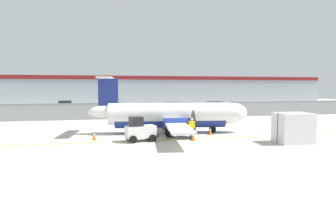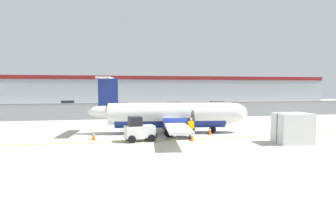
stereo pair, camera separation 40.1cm
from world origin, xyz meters
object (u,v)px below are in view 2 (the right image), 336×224
Objects in this scene: parked_car_3 at (216,106)px; parked_car_1 at (120,107)px; commuter_airplane at (173,115)px; ground_crew_worker at (191,128)px; traffic_cone_far_left at (94,136)px; traffic_cone_far_right at (186,131)px; traffic_cone_near_right at (210,131)px; baggage_tug at (139,130)px; cargo_container at (293,128)px; parked_car_0 at (67,105)px; traffic_cone_near_left at (192,137)px; parked_car_2 at (174,107)px.

parked_car_1 is at bearing -2.59° from parked_car_3.
parked_car_3 is (12.47, 22.32, -0.71)m from commuter_airplane.
ground_crew_worker is 2.66× the size of traffic_cone_far_left.
traffic_cone_far_right is 0.15× the size of parked_car_1.
traffic_cone_near_right is 0.15× the size of parked_car_3.
baggage_tug is at bearing -85.06° from parked_car_1.
commuter_airplane reaches higher than baggage_tug.
cargo_container is (7.49, -6.42, -0.50)m from commuter_airplane.
baggage_tug reaches higher than parked_car_1.
traffic_cone_far_right is at bearing -50.25° from commuter_airplane.
parked_car_1 is 1.00× the size of parked_car_3.
traffic_cone_far_right is (-2.09, 0.21, 0.00)m from traffic_cone_near_right.
traffic_cone_near_left is at bearing 106.50° from parked_car_0.
traffic_cone_far_left is at bearing 47.05° from parked_car_3.
traffic_cone_far_right is at bearing -74.61° from parked_car_1.
cargo_container is 14.92m from traffic_cone_far_left.
ground_crew_worker is 0.40× the size of parked_car_2.
traffic_cone_near_left is at bearing -76.38° from parked_car_1.
traffic_cone_far_left is 31.12m from parked_car_3.
cargo_container is at bearing -47.02° from traffic_cone_near_right.
parked_car_3 is (11.63, 23.63, 0.58)m from traffic_cone_far_right.
parked_car_2 is at bearing 3.37° from parked_car_1.
commuter_airplane is 25.12× the size of traffic_cone_near_left.
cargo_container is at bearing -33.31° from commuter_airplane.
traffic_cone_far_left is 0.15× the size of parked_car_0.
traffic_cone_near_left is 1.00× the size of traffic_cone_far_right.
traffic_cone_near_left is at bearing 79.95° from parked_car_2.
parked_car_2 is at bearing 63.63° from traffic_cone_far_left.
parked_car_1 is 8.82m from parked_car_2.
parked_car_1 is at bearing 50.24° from ground_crew_worker.
parked_car_0 is at bearing 96.36° from baggage_tug.
parked_car_1 is at bearing 132.52° from parked_car_0.
commuter_airplane is at bearing 56.07° from parked_car_3.
ground_crew_worker is at bearing -76.04° from parked_car_1.
parked_car_2 is at bearing 0.59° from parked_car_3.
parked_car_3 reaches higher than traffic_cone_near_left.
traffic_cone_near_right is at bearing -7.95° from ground_crew_worker.
ground_crew_worker is 2.66× the size of traffic_cone_near_left.
traffic_cone_far_left is at bearing 164.69° from traffic_cone_near_left.
ground_crew_worker is 2.66× the size of traffic_cone_near_right.
parked_car_1 reaches higher than traffic_cone_near_left.
parked_car_3 reaches higher than traffic_cone_far_right.
baggage_tug reaches higher than traffic_cone_near_left.
parked_car_1 is (-4.47, 25.27, -0.06)m from ground_crew_worker.
ground_crew_worker is at bearing 60.70° from parked_car_3.
commuter_airplane is 3.72× the size of parked_car_3.
commuter_airplane is at bearing -76.06° from parked_car_1.
parked_car_1 reaches higher than traffic_cone_far_left.
traffic_cone_far_right is 0.15× the size of parked_car_3.
cargo_container is (10.88, -2.99, 0.24)m from baggage_tug.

